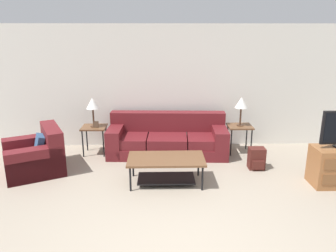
{
  "coord_description": "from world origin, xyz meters",
  "views": [
    {
      "loc": [
        -0.22,
        -3.07,
        2.46
      ],
      "look_at": [
        -0.09,
        2.61,
        0.8
      ],
      "focal_mm": 35.0,
      "sensor_mm": 36.0,
      "label": 1
    }
  ],
  "objects_px": {
    "armchair": "(36,156)",
    "side_table_right": "(240,129)",
    "side_table_left": "(94,130)",
    "backpack": "(257,159)",
    "table_lamp_right": "(241,103)",
    "coffee_table": "(166,164)",
    "table_lamp_left": "(92,104)",
    "couch": "(167,140)"
  },
  "relations": [
    {
      "from": "armchair",
      "to": "coffee_table",
      "type": "relative_size",
      "value": 1.04
    },
    {
      "from": "armchair",
      "to": "side_table_right",
      "type": "height_order",
      "value": "armchair"
    },
    {
      "from": "side_table_left",
      "to": "table_lamp_left",
      "type": "xyz_separation_m",
      "value": [
        0.0,
        -0.0,
        0.53
      ]
    },
    {
      "from": "couch",
      "to": "backpack",
      "type": "height_order",
      "value": "couch"
    },
    {
      "from": "armchair",
      "to": "side_table_left",
      "type": "distance_m",
      "value": 1.26
    },
    {
      "from": "couch",
      "to": "coffee_table",
      "type": "relative_size",
      "value": 1.93
    },
    {
      "from": "armchair",
      "to": "table_lamp_right",
      "type": "relative_size",
      "value": 2.21
    },
    {
      "from": "table_lamp_right",
      "to": "coffee_table",
      "type": "bearing_deg",
      "value": -137.66
    },
    {
      "from": "coffee_table",
      "to": "side_table_right",
      "type": "bearing_deg",
      "value": 42.34
    },
    {
      "from": "coffee_table",
      "to": "side_table_left",
      "type": "distance_m",
      "value": 2.02
    },
    {
      "from": "side_table_left",
      "to": "backpack",
      "type": "relative_size",
      "value": 1.45
    },
    {
      "from": "couch",
      "to": "armchair",
      "type": "bearing_deg",
      "value": -160.52
    },
    {
      "from": "side_table_left",
      "to": "side_table_right",
      "type": "relative_size",
      "value": 1.0
    },
    {
      "from": "side_table_right",
      "to": "backpack",
      "type": "height_order",
      "value": "side_table_right"
    },
    {
      "from": "couch",
      "to": "table_lamp_right",
      "type": "distance_m",
      "value": 1.67
    },
    {
      "from": "side_table_left",
      "to": "table_lamp_left",
      "type": "bearing_deg",
      "value": -45.0
    },
    {
      "from": "table_lamp_left",
      "to": "armchair",
      "type": "bearing_deg",
      "value": -135.43
    },
    {
      "from": "table_lamp_left",
      "to": "backpack",
      "type": "distance_m",
      "value": 3.34
    },
    {
      "from": "coffee_table",
      "to": "backpack",
      "type": "relative_size",
      "value": 3.16
    },
    {
      "from": "table_lamp_left",
      "to": "table_lamp_right",
      "type": "bearing_deg",
      "value": 0.0
    },
    {
      "from": "couch",
      "to": "backpack",
      "type": "relative_size",
      "value": 6.08
    },
    {
      "from": "couch",
      "to": "side_table_right",
      "type": "distance_m",
      "value": 1.51
    },
    {
      "from": "coffee_table",
      "to": "backpack",
      "type": "xyz_separation_m",
      "value": [
        1.68,
        0.55,
        -0.14
      ]
    },
    {
      "from": "armchair",
      "to": "table_lamp_right",
      "type": "xyz_separation_m",
      "value": [
        3.87,
        0.87,
        0.76
      ]
    },
    {
      "from": "armchair",
      "to": "side_table_right",
      "type": "relative_size",
      "value": 2.27
    },
    {
      "from": "coffee_table",
      "to": "table_lamp_left",
      "type": "relative_size",
      "value": 2.12
    },
    {
      "from": "coffee_table",
      "to": "table_lamp_left",
      "type": "height_order",
      "value": "table_lamp_left"
    },
    {
      "from": "couch",
      "to": "table_lamp_right",
      "type": "xyz_separation_m",
      "value": [
        1.49,
        0.03,
        0.75
      ]
    },
    {
      "from": "coffee_table",
      "to": "backpack",
      "type": "height_order",
      "value": "coffee_table"
    },
    {
      "from": "backpack",
      "to": "table_lamp_left",
      "type": "bearing_deg",
      "value": 164.69
    },
    {
      "from": "coffee_table",
      "to": "backpack",
      "type": "bearing_deg",
      "value": 18.31
    },
    {
      "from": "armchair",
      "to": "side_table_right",
      "type": "xyz_separation_m",
      "value": [
        3.87,
        0.87,
        0.23
      ]
    },
    {
      "from": "coffee_table",
      "to": "side_table_left",
      "type": "relative_size",
      "value": 2.17
    },
    {
      "from": "armchair",
      "to": "table_lamp_left",
      "type": "distance_m",
      "value": 1.46
    },
    {
      "from": "armchair",
      "to": "coffee_table",
      "type": "height_order",
      "value": "armchair"
    },
    {
      "from": "backpack",
      "to": "coffee_table",
      "type": "bearing_deg",
      "value": -161.69
    },
    {
      "from": "armchair",
      "to": "side_table_right",
      "type": "bearing_deg",
      "value": 12.67
    },
    {
      "from": "couch",
      "to": "coffee_table",
      "type": "xyz_separation_m",
      "value": [
        -0.05,
        -1.38,
        0.04
      ]
    },
    {
      "from": "armchair",
      "to": "table_lamp_left",
      "type": "bearing_deg",
      "value": 44.57
    },
    {
      "from": "side_table_left",
      "to": "backpack",
      "type": "distance_m",
      "value": 3.25
    },
    {
      "from": "coffee_table",
      "to": "table_lamp_right",
      "type": "xyz_separation_m",
      "value": [
        1.55,
        1.41,
        0.72
      ]
    },
    {
      "from": "backpack",
      "to": "table_lamp_right",
      "type": "bearing_deg",
      "value": 98.65
    }
  ]
}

